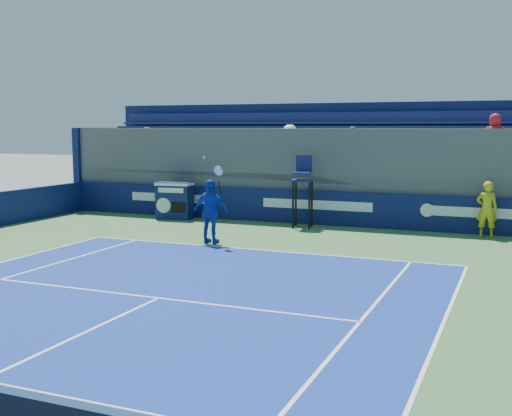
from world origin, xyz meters
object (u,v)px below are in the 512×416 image
at_px(ball_person, 487,209).
at_px(match_clock, 175,199).
at_px(tennis_player, 211,211).
at_px(umpire_chair, 303,183).

height_order(ball_person, match_clock, ball_person).
distance_m(ball_person, match_clock, 11.01).
relative_size(ball_person, match_clock, 1.26).
distance_m(match_clock, tennis_player, 5.41).
height_order(match_clock, umpire_chair, umpire_chair).
bearing_deg(ball_person, match_clock, 0.50).
xyz_separation_m(match_clock, umpire_chair, (5.07, -0.10, 0.79)).
height_order(ball_person, umpire_chair, umpire_chair).
height_order(umpire_chair, tennis_player, tennis_player).
relative_size(match_clock, umpire_chair, 0.56).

